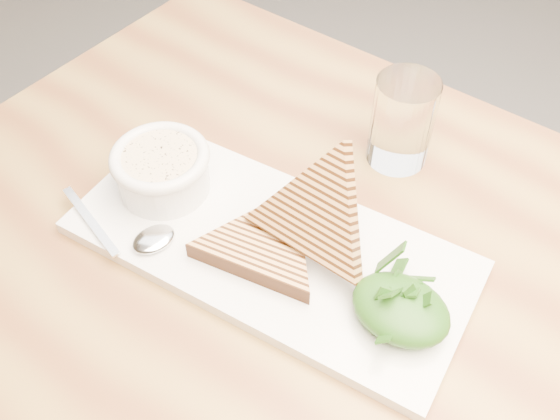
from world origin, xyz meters
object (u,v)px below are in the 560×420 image
Objects in this scene: platter at (270,246)px; glass_near at (402,122)px; table_top at (367,328)px; soup_bowl at (163,174)px.

glass_near is at bearing 78.12° from platter.
soup_bowl reaches higher than table_top.
table_top is 11.07× the size of soup_bowl.
glass_near reaches higher than soup_bowl.
table_top is at bearing -68.70° from glass_near.
soup_bowl is at bearing -131.90° from glass_near.
soup_bowl is (-0.28, 0.01, 0.06)m from table_top.
table_top is at bearing -5.25° from platter.
table_top is 0.14m from platter.
soup_bowl is 0.29m from glass_near.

